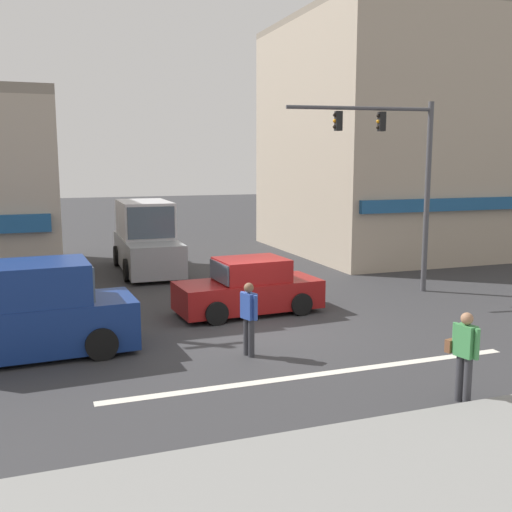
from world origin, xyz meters
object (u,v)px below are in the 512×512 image
pedestrian_foreground_with_bag (464,351)px  pedestrian_mid_crossing (249,315)px  traffic_light_mast (401,165)px  box_truck_approaching_near (146,240)px  utility_pole_far_right (391,158)px  van_crossing_center (24,312)px  sedan_crossing_rightbound (249,289)px

pedestrian_foreground_with_bag → pedestrian_mid_crossing: 4.67m
traffic_light_mast → pedestrian_foreground_with_bag: 9.76m
box_truck_approaching_near → pedestrian_mid_crossing: 11.33m
utility_pole_far_right → pedestrian_mid_crossing: 12.27m
pedestrian_mid_crossing → utility_pole_far_right: bearing=42.9°
van_crossing_center → pedestrian_foreground_with_bag: bearing=-36.1°
utility_pole_far_right → pedestrian_foreground_with_bag: utility_pole_far_right is taller
traffic_light_mast → box_truck_approaching_near: (-7.11, 6.79, -2.92)m
box_truck_approaching_near → pedestrian_foreground_with_bag: bearing=-78.4°
pedestrian_foreground_with_bag → pedestrian_mid_crossing: same height
pedestrian_foreground_with_bag → traffic_light_mast: bearing=64.2°
sedan_crossing_rightbound → pedestrian_mid_crossing: (-1.27, -3.62, 0.24)m
utility_pole_far_right → van_crossing_center: (-13.30, -6.32, -3.44)m
utility_pole_far_right → van_crossing_center: 15.13m
traffic_light_mast → van_crossing_center: size_ratio=1.32×
traffic_light_mast → pedestrian_foreground_with_bag: (-4.01, -8.30, -3.22)m
sedan_crossing_rightbound → box_truck_approaching_near: bearing=101.7°
box_truck_approaching_near → sedan_crossing_rightbound: (1.60, -7.70, -0.54)m
box_truck_approaching_near → pedestrian_mid_crossing: size_ratio=3.37×
traffic_light_mast → box_truck_approaching_near: size_ratio=1.10×
utility_pole_far_right → traffic_light_mast: bearing=-117.9°
box_truck_approaching_near → pedestrian_mid_crossing: (0.33, -11.32, -0.30)m
van_crossing_center → utility_pole_far_right: bearing=25.4°
traffic_light_mast → pedestrian_mid_crossing: 8.77m
pedestrian_foreground_with_bag → pedestrian_mid_crossing: (-2.77, 3.76, -0.00)m
utility_pole_far_right → van_crossing_center: bearing=-154.6°
utility_pole_far_right → pedestrian_foreground_with_bag: 13.60m
utility_pole_far_right → pedestrian_mid_crossing: (-8.62, -8.01, -3.50)m
van_crossing_center → pedestrian_mid_crossing: 4.98m
van_crossing_center → pedestrian_foreground_with_bag: (7.46, -5.45, -0.05)m
van_crossing_center → pedestrian_mid_crossing: bearing=-19.8°
utility_pole_far_right → box_truck_approaching_near: utility_pole_far_right is taller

